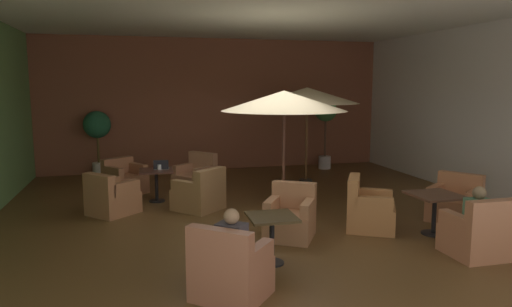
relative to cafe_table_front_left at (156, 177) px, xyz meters
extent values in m
cube|color=brown|center=(1.89, -1.48, -0.54)|extent=(9.94, 10.14, 0.02)
cube|color=brown|center=(1.89, 3.55, 1.33)|extent=(9.94, 0.08, 3.72)
cube|color=silver|center=(6.82, -1.48, 1.33)|extent=(0.08, 10.14, 3.72)
cube|color=silver|center=(1.89, -1.48, 3.22)|extent=(9.94, 10.14, 0.06)
cylinder|color=black|center=(0.00, 0.00, -0.52)|extent=(0.33, 0.33, 0.02)
cylinder|color=black|center=(0.00, 0.00, -0.21)|extent=(0.07, 0.07, 0.64)
cube|color=#4C2B21|center=(0.00, 0.00, 0.13)|extent=(0.70, 0.70, 0.03)
cube|color=#A76846|center=(-0.64, 0.94, -0.32)|extent=(1.05, 1.06, 0.41)
cube|color=#A76846|center=(-0.81, 1.18, 0.07)|extent=(0.72, 0.57, 0.37)
cube|color=#A76846|center=(-0.37, 1.08, 0.00)|extent=(0.45, 0.57, 0.23)
cube|color=#A76846|center=(-0.88, 0.73, 0.00)|extent=(0.45, 0.57, 0.23)
cube|color=#AB6E47|center=(-0.84, -0.77, -0.33)|extent=(1.06, 1.06, 0.40)
cube|color=#AB6E47|center=(-1.07, -0.98, 0.08)|extent=(0.61, 0.64, 0.41)
cube|color=#AB6E47|center=(-0.99, -0.54, -0.01)|extent=(0.56, 0.53, 0.24)
cube|color=#AB6E47|center=(-0.62, -0.94, -0.01)|extent=(0.56, 0.53, 0.24)
cube|color=#A6784A|center=(0.76, -0.85, -0.32)|extent=(1.11, 1.11, 0.41)
cube|color=#A6784A|center=(0.96, -1.08, 0.10)|extent=(0.69, 0.64, 0.42)
cube|color=#A6784A|center=(0.50, -1.02, -0.02)|extent=(0.53, 0.57, 0.20)
cube|color=#A6784A|center=(0.96, -0.61, -0.02)|extent=(0.53, 0.57, 0.20)
cube|color=#B47956|center=(0.88, 0.72, -0.32)|extent=(1.06, 1.06, 0.41)
cube|color=#B47956|center=(1.11, 0.90, 0.11)|extent=(0.61, 0.69, 0.46)
cube|color=#B47956|center=(1.05, 0.44, -0.02)|extent=(0.53, 0.46, 0.20)
cube|color=#B47956|center=(0.65, 0.94, -0.02)|extent=(0.53, 0.46, 0.20)
cylinder|color=black|center=(4.27, -3.36, -0.52)|extent=(0.38, 0.38, 0.02)
cylinder|color=black|center=(4.27, -3.36, -0.21)|extent=(0.07, 0.07, 0.64)
cube|color=#533425|center=(4.27, -3.36, 0.13)|extent=(0.78, 0.78, 0.03)
cube|color=#B67842|center=(3.41, -2.88, -0.32)|extent=(1.04, 1.04, 0.43)
cube|color=#B67842|center=(3.15, -2.73, 0.13)|extent=(0.52, 0.75, 0.47)
cube|color=#B67842|center=(3.59, -2.63, 0.00)|extent=(0.60, 0.42, 0.21)
cube|color=#B67842|center=(3.29, -3.16, 0.00)|extent=(0.60, 0.42, 0.21)
cube|color=#B4714C|center=(4.27, -4.35, -0.33)|extent=(0.79, 0.76, 0.40)
cube|color=#B4714C|center=(4.27, -4.65, 0.11)|extent=(0.79, 0.17, 0.48)
cube|color=#B4714C|center=(3.95, -4.31, -0.02)|extent=(0.15, 0.59, 0.22)
cube|color=#B4714C|center=(4.59, -4.31, -0.02)|extent=(0.15, 0.59, 0.22)
cube|color=#AD6B44|center=(5.09, -2.79, -0.32)|extent=(1.08, 1.09, 0.43)
cube|color=#AD6B44|center=(5.33, -2.62, 0.10)|extent=(0.59, 0.74, 0.41)
cube|color=#AD6B44|center=(5.24, -3.08, -0.01)|extent=(0.57, 0.45, 0.19)
cube|color=#AD6B44|center=(4.87, -2.55, -0.01)|extent=(0.57, 0.45, 0.19)
cylinder|color=black|center=(1.36, -3.92, -0.52)|extent=(0.34, 0.34, 0.02)
cylinder|color=black|center=(1.36, -3.92, -0.21)|extent=(0.07, 0.07, 0.64)
cube|color=#47361C|center=(1.36, -3.92, 0.13)|extent=(0.65, 0.65, 0.03)
cube|color=#AA674A|center=(0.62, -4.78, -0.31)|extent=(1.05, 1.04, 0.44)
cube|color=#AA674A|center=(0.44, -4.99, 0.13)|extent=(0.69, 0.62, 0.45)
cube|color=#AA674A|center=(0.40, -4.55, 0.02)|extent=(0.46, 0.51, 0.22)
cube|color=#AA674A|center=(0.89, -4.96, 0.02)|extent=(0.46, 0.51, 0.22)
cube|color=#B57A52|center=(1.94, -2.95, -0.32)|extent=(1.02, 1.04, 0.42)
cube|color=#B57A52|center=(2.10, -2.69, 0.10)|extent=(0.70, 0.52, 0.43)
cube|color=#B57A52|center=(2.17, -3.14, -0.01)|extent=(0.43, 0.59, 0.21)
cube|color=#B57A52|center=(1.67, -2.84, -0.01)|extent=(0.43, 0.59, 0.21)
cylinder|color=#2D2D2D|center=(3.71, 1.04, -0.49)|extent=(0.32, 0.32, 0.08)
cylinder|color=brown|center=(3.71, 1.04, 0.63)|extent=(0.06, 0.06, 2.31)
cone|color=beige|center=(3.71, 1.04, 1.64)|extent=(2.55, 2.55, 0.39)
cylinder|color=#2D2D2D|center=(2.47, -0.96, -0.49)|extent=(0.32, 0.32, 0.08)
cylinder|color=brown|center=(2.47, -0.96, 0.60)|extent=(0.06, 0.06, 2.26)
cone|color=beige|center=(2.47, -0.96, 1.58)|extent=(2.50, 2.50, 0.40)
cylinder|color=silver|center=(4.93, 2.76, -0.35)|extent=(0.35, 0.35, 0.37)
cylinder|color=brown|center=(4.93, 2.76, 0.37)|extent=(0.06, 0.06, 1.06)
sphere|color=#478946|center=(4.93, 2.76, 1.17)|extent=(0.64, 0.64, 0.64)
cylinder|color=beige|center=(-1.35, 3.06, -0.33)|extent=(0.34, 0.34, 0.39)
cylinder|color=brown|center=(-1.35, 3.06, 0.21)|extent=(0.06, 0.06, 0.70)
sphere|color=#215B3C|center=(-1.35, 3.06, 0.87)|extent=(0.71, 0.71, 0.71)
cube|color=#413B42|center=(0.62, -4.78, 0.13)|extent=(0.39, 0.38, 0.44)
sphere|color=tan|center=(0.62, -4.78, 0.43)|extent=(0.18, 0.18, 0.18)
cube|color=#487554|center=(4.27, -4.35, 0.09)|extent=(0.33, 0.25, 0.43)
sphere|color=#7D6648|center=(4.27, -4.35, 0.39)|extent=(0.19, 0.19, 0.19)
cylinder|color=white|center=(0.07, 0.00, 0.20)|extent=(0.08, 0.08, 0.11)
cube|color=#9EA0A5|center=(0.12, 0.11, 0.15)|extent=(0.34, 0.26, 0.01)
cube|color=black|center=(0.10, 0.00, 0.25)|extent=(0.31, 0.05, 0.19)
camera|label=1|loc=(-0.39, -9.80, 1.89)|focal=32.90mm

